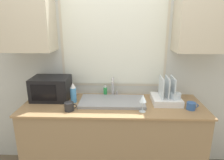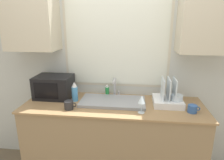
# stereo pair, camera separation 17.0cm
# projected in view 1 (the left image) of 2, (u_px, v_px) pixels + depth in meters

# --- Properties ---
(countertop) EXTENTS (1.95, 0.66, 0.93)m
(countertop) POSITION_uv_depth(u_px,v_px,m) (113.00, 141.00, 2.30)
(countertop) COLOR #8C7251
(countertop) RESTS_ON ground_plane
(wall_back) EXTENTS (6.00, 0.38, 2.60)m
(wall_back) POSITION_uv_depth(u_px,v_px,m) (114.00, 54.00, 2.32)
(wall_back) COLOR silver
(wall_back) RESTS_ON ground_plane
(sink_basin) EXTENTS (0.71, 0.36, 0.03)m
(sink_basin) POSITION_uv_depth(u_px,v_px,m) (112.00, 101.00, 2.20)
(sink_basin) COLOR gray
(sink_basin) RESTS_ON countertop
(faucet) EXTENTS (0.08, 0.17, 0.22)m
(faucet) POSITION_uv_depth(u_px,v_px,m) (113.00, 86.00, 2.34)
(faucet) COLOR #B7B7BC
(faucet) RESTS_ON countertop
(microwave) EXTENTS (0.42, 0.31, 0.26)m
(microwave) POSITION_uv_depth(u_px,v_px,m) (51.00, 88.00, 2.27)
(microwave) COLOR black
(microwave) RESTS_ON countertop
(dish_rack) EXTENTS (0.31, 0.31, 0.29)m
(dish_rack) POSITION_uv_depth(u_px,v_px,m) (167.00, 97.00, 2.18)
(dish_rack) COLOR white
(dish_rack) RESTS_ON countertop
(spray_bottle) EXTENTS (0.07, 0.07, 0.22)m
(spray_bottle) POSITION_uv_depth(u_px,v_px,m) (73.00, 93.00, 2.19)
(spray_bottle) COLOR #4C99D8
(spray_bottle) RESTS_ON countertop
(soap_bottle) EXTENTS (0.04, 0.04, 0.14)m
(soap_bottle) POSITION_uv_depth(u_px,v_px,m) (105.00, 92.00, 2.37)
(soap_bottle) COLOR #268C3F
(soap_bottle) RESTS_ON countertop
(mug_near_sink) EXTENTS (0.13, 0.09, 0.09)m
(mug_near_sink) POSITION_uv_depth(u_px,v_px,m) (69.00, 106.00, 2.00)
(mug_near_sink) COLOR #262628
(mug_near_sink) RESTS_ON countertop
(wine_glass) EXTENTS (0.07, 0.07, 0.18)m
(wine_glass) POSITION_uv_depth(u_px,v_px,m) (143.00, 99.00, 1.95)
(wine_glass) COLOR silver
(wine_glass) RESTS_ON countertop
(mug_by_rack) EXTENTS (0.12, 0.09, 0.08)m
(mug_by_rack) POSITION_uv_depth(u_px,v_px,m) (191.00, 106.00, 2.02)
(mug_by_rack) COLOR #335999
(mug_by_rack) RESTS_ON countertop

